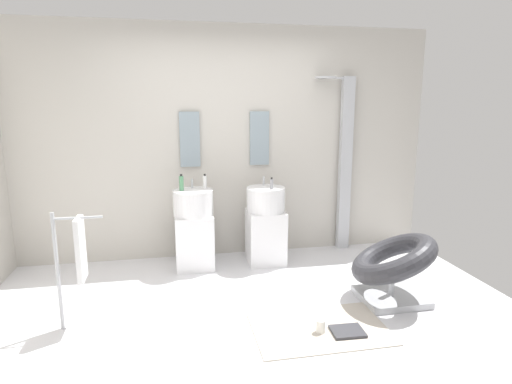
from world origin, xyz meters
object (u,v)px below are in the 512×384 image
soap_bottle_green (181,183)px  soap_bottle_white (205,182)px  towel_rack (77,252)px  pedestal_sink_left (194,228)px  lounge_chair (393,264)px  pedestal_sink_right (266,224)px  shower_column (344,161)px  coffee_mug (321,326)px  magazine_charcoal (348,331)px  soap_bottle_grey (272,184)px

soap_bottle_green → soap_bottle_white: (0.25, 0.04, -0.01)m
towel_rack → pedestal_sink_left: bearing=49.6°
lounge_chair → towel_rack: size_ratio=1.08×
lounge_chair → soap_bottle_white: 2.05m
pedestal_sink_right → lounge_chair: bearing=-52.0°
shower_column → coffee_mug: 2.34m
shower_column → magazine_charcoal: size_ratio=8.25×
pedestal_sink_right → soap_bottle_white: size_ratio=5.89×
pedestal_sink_right → towel_rack: size_ratio=1.00×
towel_rack → magazine_charcoal: bearing=-14.2°
soap_bottle_grey → pedestal_sink_right: bearing=111.7°
lounge_chair → soap_bottle_grey: size_ratio=8.20×
soap_bottle_grey → soap_bottle_green: bearing=173.7°
pedestal_sink_left → pedestal_sink_right: bearing=0.0°
magazine_charcoal → soap_bottle_green: 2.22m
lounge_chair → towel_rack: 2.66m
shower_column → soap_bottle_white: (-1.67, -0.26, -0.15)m
towel_rack → soap_bottle_white: bearing=47.0°
towel_rack → soap_bottle_grey: (1.78, 1.02, 0.28)m
lounge_chair → coffee_mug: (-0.82, -0.42, -0.29)m
pedestal_sink_right → soap_bottle_white: (-0.66, 0.04, 0.49)m
lounge_chair → soap_bottle_green: (-1.81, 1.16, 0.58)m
soap_bottle_grey → lounge_chair: bearing=-50.7°
pedestal_sink_left → soap_bottle_white: bearing=17.0°
lounge_chair → magazine_charcoal: bearing=-142.5°
soap_bottle_green → soap_bottle_white: 0.25m
pedestal_sink_right → magazine_charcoal: bearing=-79.9°
magazine_charcoal → soap_bottle_grey: soap_bottle_grey is taller
coffee_mug → soap_bottle_grey: bearing=91.8°
coffee_mug → soap_bottle_green: size_ratio=0.58×
pedestal_sink_right → coffee_mug: bearing=-86.8°
soap_bottle_grey → soap_bottle_white: 0.71m
pedestal_sink_left → magazine_charcoal: pedestal_sink_left is taller
pedestal_sink_left → towel_rack: pedestal_sink_left is taller
lounge_chair → shower_column: bearing=85.7°
lounge_chair → towel_rack: bearing=179.2°
magazine_charcoal → soap_bottle_white: 2.12m
soap_bottle_white → soap_bottle_grey: bearing=-11.4°
soap_bottle_green → soap_bottle_grey: (0.94, -0.10, -0.02)m
soap_bottle_grey → soap_bottle_white: (-0.70, 0.14, 0.02)m
pedestal_sink_right → coffee_mug: pedestal_sink_right is taller
pedestal_sink_left → coffee_mug: size_ratio=9.46×
magazine_charcoal → coffee_mug: coffee_mug is taller
pedestal_sink_right → soap_bottle_grey: 0.49m
magazine_charcoal → soap_bottle_green: bearing=128.6°
coffee_mug → lounge_chair: bearing=27.3°
towel_rack → soap_bottle_green: soap_bottle_green is taller
soap_bottle_white → coffee_mug: bearing=-65.4°
magazine_charcoal → soap_bottle_white: (-0.95, 1.67, 0.91)m
towel_rack → soap_bottle_grey: bearing=29.8°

